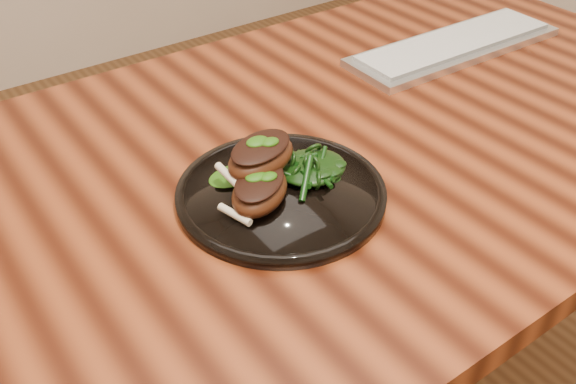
# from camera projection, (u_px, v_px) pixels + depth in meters

# --- Properties ---
(desk) EXTENTS (1.60, 0.80, 0.75)m
(desk) POSITION_uv_depth(u_px,v_px,m) (288.00, 201.00, 0.96)
(desk) COLOR #371106
(desk) RESTS_ON ground
(plate) EXTENTS (0.27, 0.27, 0.02)m
(plate) POSITION_uv_depth(u_px,v_px,m) (281.00, 193.00, 0.82)
(plate) COLOR black
(plate) RESTS_ON desk
(lamb_chop_front) EXTENTS (0.12, 0.11, 0.04)m
(lamb_chop_front) POSITION_uv_depth(u_px,v_px,m) (259.00, 189.00, 0.78)
(lamb_chop_front) COLOR #451E0D
(lamb_chop_front) RESTS_ON plate
(lamb_chop_back) EXTENTS (0.12, 0.10, 0.05)m
(lamb_chop_back) POSITION_uv_depth(u_px,v_px,m) (260.00, 156.00, 0.81)
(lamb_chop_back) COLOR #451E0D
(lamb_chop_back) RESTS_ON plate
(herb_smear) EXTENTS (0.07, 0.05, 0.00)m
(herb_smear) POSITION_uv_depth(u_px,v_px,m) (235.00, 175.00, 0.84)
(herb_smear) COLOR #174607
(herb_smear) RESTS_ON plate
(greens_heap) EXTENTS (0.09, 0.09, 0.04)m
(greens_heap) POSITION_uv_depth(u_px,v_px,m) (312.00, 163.00, 0.84)
(greens_heap) COLOR black
(greens_heap) RESTS_ON plate
(keyboard) EXTENTS (0.44, 0.14, 0.02)m
(keyboard) POSITION_uv_depth(u_px,v_px,m) (454.00, 45.00, 1.18)
(keyboard) COLOR silver
(keyboard) RESTS_ON desk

